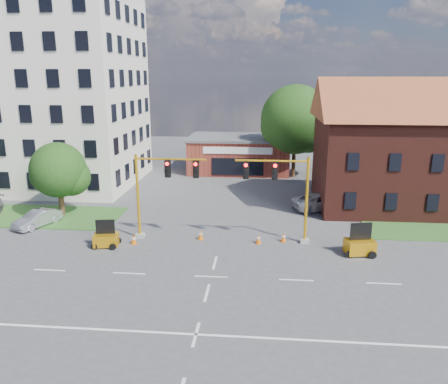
# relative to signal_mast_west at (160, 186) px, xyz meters

# --- Properties ---
(ground) EXTENTS (120.00, 120.00, 0.00)m
(ground) POSITION_rel_signal_mast_west_xyz_m (4.36, -6.00, -3.92)
(ground) COLOR #48484B
(ground) RESTS_ON ground
(lane_markings) EXTENTS (60.00, 36.00, 0.01)m
(lane_markings) POSITION_rel_signal_mast_west_xyz_m (4.36, -9.00, -3.91)
(lane_markings) COLOR white
(lane_markings) RESTS_ON ground
(office_block) EXTENTS (18.40, 15.40, 20.60)m
(office_block) POSITION_rel_signal_mast_west_xyz_m (-15.64, 15.91, 6.39)
(office_block) COLOR silver
(office_block) RESTS_ON ground
(brick_shop) EXTENTS (12.40, 8.40, 4.30)m
(brick_shop) POSITION_rel_signal_mast_west_xyz_m (4.36, 23.99, -1.76)
(brick_shop) COLOR maroon
(brick_shop) RESTS_ON ground
(townhouse_row) EXTENTS (21.00, 11.00, 11.50)m
(townhouse_row) POSITION_rel_signal_mast_west_xyz_m (22.36, 10.00, 2.01)
(townhouse_row) COLOR #481C15
(townhouse_row) RESTS_ON ground
(tree_large) EXTENTS (8.29, 7.89, 10.64)m
(tree_large) POSITION_rel_signal_mast_west_xyz_m (11.26, 21.08, 2.49)
(tree_large) COLOR #3C2916
(tree_large) RESTS_ON ground
(tree_nw_front) EXTENTS (4.83, 4.60, 6.27)m
(tree_nw_front) POSITION_rel_signal_mast_west_xyz_m (-9.41, 4.58, -0.12)
(tree_nw_front) COLOR #3C2916
(tree_nw_front) RESTS_ON ground
(signal_mast_west) EXTENTS (5.30, 0.60, 6.20)m
(signal_mast_west) POSITION_rel_signal_mast_west_xyz_m (0.00, 0.00, 0.00)
(signal_mast_west) COLOR gray
(signal_mast_west) RESTS_ON ground
(signal_mast_east) EXTENTS (5.30, 0.60, 6.20)m
(signal_mast_east) POSITION_rel_signal_mast_west_xyz_m (8.71, 0.00, 0.00)
(signal_mast_east) COLOR gray
(signal_mast_east) RESTS_ON ground
(trailer_west) EXTENTS (1.82, 1.37, 1.88)m
(trailer_west) POSITION_rel_signal_mast_west_xyz_m (-3.48, -1.95, -3.33)
(trailer_west) COLOR orange
(trailer_west) RESTS_ON ground
(trailer_east) EXTENTS (2.06, 1.58, 2.10)m
(trailer_east) POSITION_rel_signal_mast_west_xyz_m (13.80, -1.80, -3.26)
(trailer_east) COLOR orange
(trailer_east) RESTS_ON ground
(cone_a) EXTENTS (0.40, 0.40, 0.70)m
(cone_a) POSITION_rel_signal_mast_west_xyz_m (-1.72, -1.31, -3.58)
(cone_a) COLOR #D7610B
(cone_a) RESTS_ON ground
(cone_b) EXTENTS (0.40, 0.40, 0.70)m
(cone_b) POSITION_rel_signal_mast_west_xyz_m (2.88, -0.03, -3.58)
(cone_b) COLOR #D7610B
(cone_b) RESTS_ON ground
(cone_c) EXTENTS (0.40, 0.40, 0.70)m
(cone_c) POSITION_rel_signal_mast_west_xyz_m (8.87, 0.05, -3.58)
(cone_c) COLOR #D7610B
(cone_c) RESTS_ON ground
(cone_d) EXTENTS (0.40, 0.40, 0.70)m
(cone_d) POSITION_rel_signal_mast_west_xyz_m (7.08, -0.45, -3.58)
(cone_d) COLOR #D7610B
(cone_d) RESTS_ON ground
(pickup_white) EXTENTS (5.74, 3.94, 1.46)m
(pickup_white) POSITION_rel_signal_mast_west_xyz_m (12.55, 8.13, -3.19)
(pickup_white) COLOR silver
(pickup_white) RESTS_ON ground
(sedan_silver_front) EXTENTS (2.76, 4.15, 1.29)m
(sedan_silver_front) POSITION_rel_signal_mast_west_xyz_m (-10.34, 1.64, -3.27)
(sedan_silver_front) COLOR #9E9FA5
(sedan_silver_front) RESTS_ON ground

